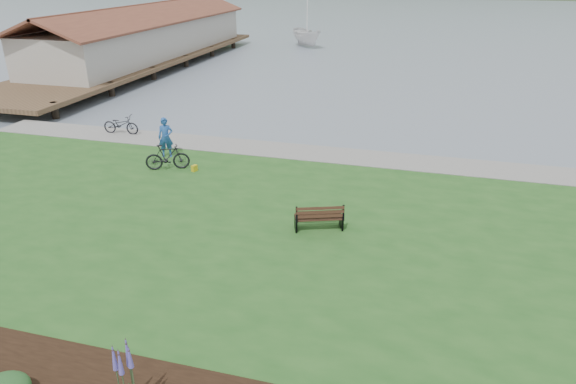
{
  "coord_description": "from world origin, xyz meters",
  "views": [
    {
      "loc": [
        5.21,
        -15.51,
        8.57
      ],
      "look_at": [
        0.85,
        0.27,
        1.3
      ],
      "focal_mm": 32.0,
      "sensor_mm": 36.0,
      "label": 1
    }
  ],
  "objects_px": {
    "park_bench": "(319,217)",
    "sailboat": "(307,47)",
    "bicycle_a": "(121,124)",
    "person": "(165,134)"
  },
  "relations": [
    {
      "from": "sailboat",
      "to": "bicycle_a",
      "type": "bearing_deg",
      "value": -131.28
    },
    {
      "from": "person",
      "to": "bicycle_a",
      "type": "bearing_deg",
      "value": 127.02
    },
    {
      "from": "sailboat",
      "to": "person",
      "type": "bearing_deg",
      "value": -125.22
    },
    {
      "from": "park_bench",
      "to": "sailboat",
      "type": "distance_m",
      "value": 44.98
    },
    {
      "from": "bicycle_a",
      "to": "sailboat",
      "type": "relative_size",
      "value": 0.08
    },
    {
      "from": "park_bench",
      "to": "sailboat",
      "type": "height_order",
      "value": "sailboat"
    },
    {
      "from": "park_bench",
      "to": "person",
      "type": "bearing_deg",
      "value": 127.7
    },
    {
      "from": "park_bench",
      "to": "bicycle_a",
      "type": "xyz_separation_m",
      "value": [
        -12.32,
        7.74,
        0.02
      ]
    },
    {
      "from": "person",
      "to": "sailboat",
      "type": "xyz_separation_m",
      "value": [
        -2.56,
        38.41,
        -1.48
      ]
    },
    {
      "from": "park_bench",
      "to": "person",
      "type": "distance_m",
      "value": 9.86
    }
  ]
}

